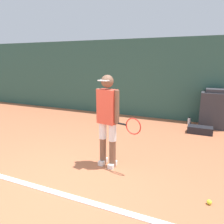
{
  "coord_description": "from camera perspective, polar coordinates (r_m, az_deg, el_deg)",
  "views": [
    {
      "loc": [
        1.97,
        -2.27,
        1.92
      ],
      "look_at": [
        0.38,
        1.34,
        0.98
      ],
      "focal_mm": 35.0,
      "sensor_mm": 36.0,
      "label": 1
    }
  ],
  "objects": [
    {
      "name": "tennis_ball",
      "position": [
        3.49,
        24.07,
        -20.69
      ],
      "size": [
        0.07,
        0.07,
        0.07
      ],
      "color": "#D1E533",
      "rests_on": "ground_plane"
    },
    {
      "name": "equipment_bag",
      "position": [
        6.35,
        22.01,
        -4.34
      ],
      "size": [
        0.64,
        0.32,
        0.19
      ],
      "color": "black",
      "rests_on": "ground_plane"
    },
    {
      "name": "court_baseline",
      "position": [
        3.58,
        -15.11,
        -19.47
      ],
      "size": [
        21.6,
        0.1,
        0.01
      ],
      "color": "white",
      "rests_on": "ground_plane"
    },
    {
      "name": "water_bottle",
      "position": [
        7.14,
        19.5,
        -2.17
      ],
      "size": [
        0.09,
        0.09,
        0.21
      ],
      "color": "white",
      "rests_on": "ground_plane"
    },
    {
      "name": "back_wall",
      "position": [
        7.51,
        8.52,
        8.56
      ],
      "size": [
        24.0,
        0.1,
        2.61
      ],
      "color": "#2D564C",
      "rests_on": "ground_plane"
    },
    {
      "name": "ground_plane",
      "position": [
        3.57,
        -15.39,
        -19.75
      ],
      "size": [
        24.0,
        24.0,
        0.0
      ],
      "primitive_type": "plane",
      "color": "#B76642"
    },
    {
      "name": "covered_chair",
      "position": [
        6.97,
        25.04,
        0.69
      ],
      "size": [
        0.74,
        0.59,
        1.13
      ],
      "color": "#333338",
      "rests_on": "ground_plane"
    },
    {
      "name": "tennis_player",
      "position": [
        3.88,
        -1.07,
        -1.33
      ],
      "size": [
        0.9,
        0.32,
        1.68
      ],
      "rotation": [
        0.0,
        0.0,
        -0.2
      ],
      "color": "brown",
      "rests_on": "ground_plane"
    }
  ]
}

